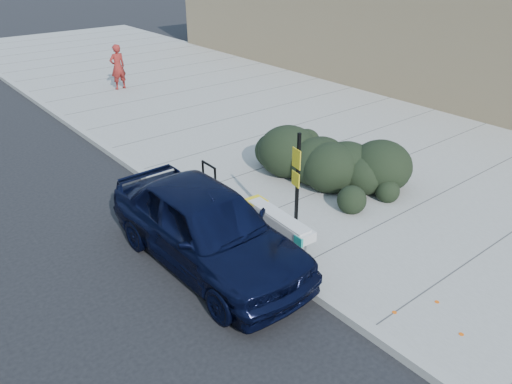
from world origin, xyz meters
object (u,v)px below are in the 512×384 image
Objects in this scene: bench at (278,220)px; sign_post at (297,183)px; pedestrian at (118,67)px; bike_rack at (209,177)px; sedan_navy at (207,226)px.

sign_post is at bearing -56.55° from bench.
pedestrian is at bearing 90.98° from sign_post.
sign_post is (0.19, -0.33, 0.91)m from bench.
sign_post reaches higher than pedestrian.
bench is 2.26× the size of bike_rack.
pedestrian is at bearing 77.82° from bike_rack.
sign_post is (0.18, -2.82, 0.85)m from bike_rack.
pedestrian is at bearing 82.03° from bench.
bike_rack reaches higher than bench.
bench is at bearing 74.56° from pedestrian.
sedan_navy is at bearing -123.30° from bike_rack.
sign_post is 0.49× the size of sedan_navy.
pedestrian is at bearing 70.71° from sedan_navy.
sign_post is at bearing -24.52° from sedan_navy.
sedan_navy is (-1.49, -2.10, 0.16)m from bike_rack.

